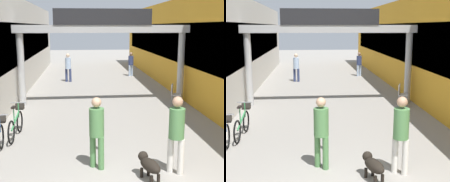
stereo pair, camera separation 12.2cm
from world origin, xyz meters
TOP-DOWN VIEW (x-y plane):
  - storefront_right at (5.09, 11.00)m, footprint 3.00×26.00m
  - arcade_sign_gateway at (0.00, 8.36)m, footprint 7.40×0.47m
  - pedestrian_with_dog at (1.12, 1.77)m, footprint 0.48×0.48m
  - pedestrian_companion at (-0.61, 2.20)m, footprint 0.48×0.48m
  - pedestrian_carrying_crate at (-1.66, 14.00)m, footprint 0.43×0.43m
  - pedestrian_elderly_walking at (2.40, 15.83)m, footprint 0.48×0.48m
  - dog_on_leash at (0.46, 1.54)m, footprint 0.49×0.78m
  - bicycle_green_third at (-2.88, 4.59)m, footprint 0.46×1.69m
  - bollard_post_metal at (-0.46, 3.27)m, footprint 0.10×0.10m
  - cafe_chair_aluminium_nearer at (2.92, 7.76)m, footprint 0.52×0.52m

SIDE VIEW (x-z plane):
  - dog_on_leash at x=0.46m, z-range 0.07..0.62m
  - bicycle_green_third at x=-2.88m, z-range -0.05..0.93m
  - bollard_post_metal at x=-0.46m, z-range 0.01..0.96m
  - cafe_chair_aluminium_nearer at x=2.92m, z-range 0.10..0.99m
  - pedestrian_elderly_walking at x=2.40m, z-range 0.10..1.68m
  - pedestrian_carrying_crate at x=-1.66m, z-range 0.12..1.80m
  - pedestrian_companion at x=-0.61m, z-range 0.12..1.80m
  - pedestrian_with_dog at x=1.12m, z-range 0.13..1.89m
  - storefront_right at x=5.09m, z-range 0.00..4.52m
  - arcade_sign_gateway at x=0.00m, z-range 0.80..4.73m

